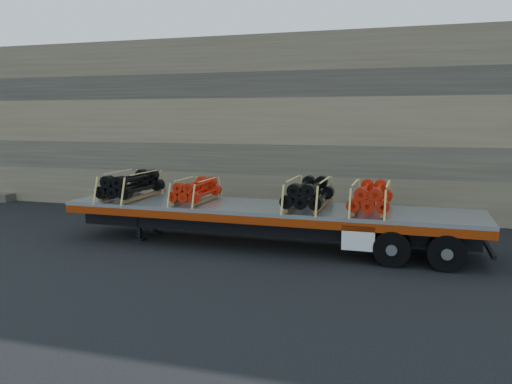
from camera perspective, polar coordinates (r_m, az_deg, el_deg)
ground at (r=15.16m, az=-2.88°, el=-6.14°), size 120.00×120.00×0.00m
rock_wall at (r=20.92m, az=3.04°, el=7.56°), size 44.00×3.00×7.00m
trailer at (r=14.97m, az=1.12°, el=-3.88°), size 12.38×2.56×1.23m
bundle_front at (r=16.63m, az=-14.04°, el=0.70°), size 1.20×2.34×0.82m
bundle_midfront at (r=15.58m, az=-6.89°, el=0.12°), size 0.99×1.94×0.68m
bundle_midrear at (r=14.48m, az=6.04°, el=-0.24°), size 1.17×2.29×0.81m
bundle_rear at (r=14.25m, az=13.01°, el=-0.63°), size 1.12×2.19×0.77m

